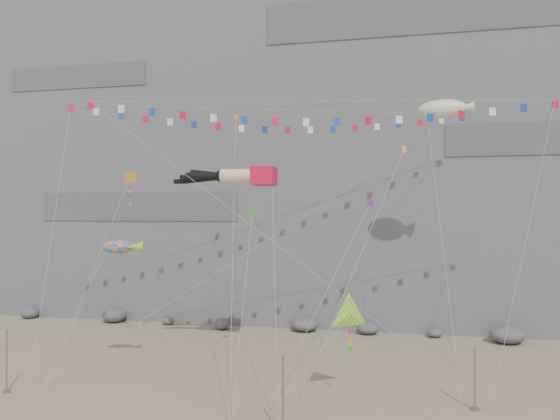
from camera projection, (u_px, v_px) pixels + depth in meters
name	position (u px, v px, depth m)	size (l,w,h in m)	color
ground	(260.00, 386.00, 35.49)	(120.00, 120.00, 0.00)	gray
cliff	(326.00, 102.00, 66.94)	(80.00, 28.00, 50.00)	slate
talus_boulders	(305.00, 325.00, 52.09)	(60.00, 3.00, 1.20)	#5B5B60
anchor_pole_left	(7.00, 361.00, 34.11)	(0.12, 0.12, 3.97)	gray
anchor_pole_center	(283.00, 396.00, 27.28)	(0.12, 0.12, 4.11)	gray
anchor_pole_right	(475.00, 378.00, 31.03)	(0.12, 0.12, 3.65)	gray
legs_kite	(237.00, 177.00, 40.43)	(10.45, 12.70, 18.41)	red
flag_banner_upper	(276.00, 110.00, 44.78)	(30.44, 19.57, 27.22)	red
flag_banner_lower	(322.00, 101.00, 38.22)	(31.91, 8.27, 22.26)	red
harlequin_kite	(130.00, 178.00, 40.94)	(3.55, 6.99, 15.43)	red
fish_windsock	(118.00, 247.00, 37.57)	(4.51, 5.66, 10.32)	orange
delta_kite	(350.00, 315.00, 32.22)	(5.57, 6.01, 8.36)	yellow
blimp_windsock	(442.00, 109.00, 42.20)	(4.53, 11.41, 21.93)	beige
small_kite_a	(236.00, 123.00, 44.64)	(5.14, 16.49, 25.34)	orange
small_kite_b	(368.00, 208.00, 37.70)	(5.72, 11.18, 16.75)	#6D1CA5
small_kite_c	(252.00, 214.00, 38.69)	(1.95, 9.50, 14.43)	#1B9517
small_kite_d	(402.00, 153.00, 40.23)	(6.66, 12.96, 21.02)	#FFAE15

